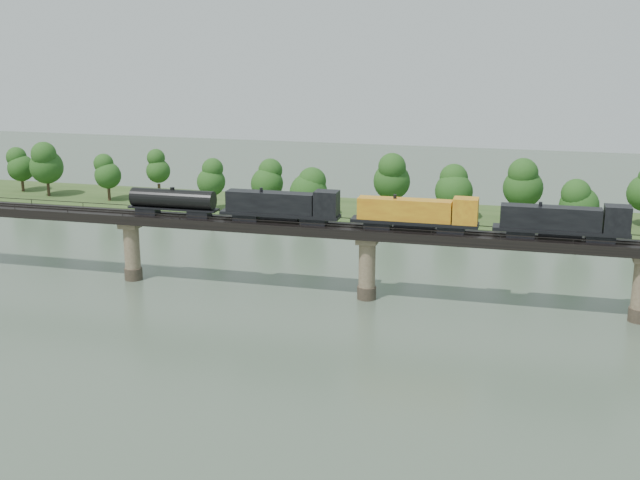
# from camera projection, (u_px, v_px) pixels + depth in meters

# --- Properties ---
(ground) EXTENTS (400.00, 400.00, 0.00)m
(ground) POSITION_uv_depth(u_px,v_px,m) (318.00, 377.00, 97.39)
(ground) COLOR #3C4C3C
(ground) RESTS_ON ground
(far_bank) EXTENTS (300.00, 24.00, 1.60)m
(far_bank) POSITION_uv_depth(u_px,v_px,m) (415.00, 216.00, 176.74)
(far_bank) COLOR #2E471C
(far_bank) RESTS_ON ground
(bridge) EXTENTS (236.00, 30.00, 11.50)m
(bridge) POSITION_uv_depth(u_px,v_px,m) (367.00, 265.00, 124.07)
(bridge) COLOR #473A2D
(bridge) RESTS_ON ground
(bridge_superstructure) EXTENTS (220.00, 4.90, 0.75)m
(bridge_superstructure) POSITION_uv_depth(u_px,v_px,m) (368.00, 226.00, 122.44)
(bridge_superstructure) COLOR black
(bridge_superstructure) RESTS_ON bridge
(far_treeline) EXTENTS (289.06, 17.54, 13.60)m
(far_treeline) POSITION_uv_depth(u_px,v_px,m) (376.00, 182.00, 172.47)
(far_treeline) COLOR #382619
(far_treeline) RESTS_ON far_bank
(freight_train) EXTENTS (77.54, 3.02, 5.34)m
(freight_train) POSITION_uv_depth(u_px,v_px,m) (369.00, 211.00, 121.81)
(freight_train) COLOR black
(freight_train) RESTS_ON bridge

